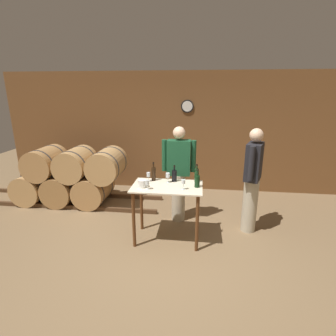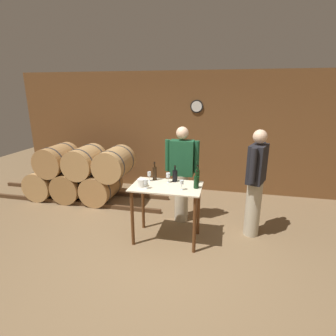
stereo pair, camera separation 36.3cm
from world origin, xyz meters
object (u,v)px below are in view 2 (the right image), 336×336
(wine_glass_near_center, at_px, (146,182))
(wine_glass_far_side, at_px, (182,183))
(person_host, at_px, (182,173))
(wine_glass_near_right, at_px, (168,176))
(ice_bucket, at_px, (142,183))
(person_visitor_with_scarf, at_px, (256,182))
(wine_bottle_center, at_px, (197,176))
(wine_bottle_right, at_px, (196,182))
(wine_bottle_left, at_px, (175,176))
(wine_glass_near_left, at_px, (149,174))
(wine_bottle_far_left, at_px, (155,173))

(wine_glass_near_center, bearing_deg, wine_glass_far_side, 6.23)
(wine_glass_far_side, relative_size, person_host, 0.09)
(wine_glass_near_right, relative_size, wine_glass_far_side, 1.04)
(ice_bucket, xyz_separation_m, person_visitor_with_scarf, (1.68, 0.55, -0.05))
(wine_bottle_center, bearing_deg, wine_bottle_right, -86.91)
(wine_glass_near_right, xyz_separation_m, wine_glass_far_side, (0.26, -0.27, -0.00))
(wine_bottle_left, xyz_separation_m, wine_bottle_right, (0.36, -0.22, 0.00))
(wine_glass_near_left, bearing_deg, wine_bottle_far_left, 40.79)
(wine_bottle_center, bearing_deg, wine_glass_near_center, -148.62)
(wine_bottle_far_left, xyz_separation_m, wine_glass_near_right, (0.24, -0.07, -0.00))
(wine_bottle_left, xyz_separation_m, wine_glass_near_center, (-0.35, -0.39, 0.00))
(person_host, bearing_deg, wine_bottle_left, -93.64)
(wine_bottle_far_left, bearing_deg, wine_glass_near_left, -139.21)
(wine_glass_near_center, bearing_deg, ice_bucket, 142.89)
(wine_bottle_right, distance_m, wine_glass_near_left, 0.78)
(person_visitor_with_scarf, bearing_deg, wine_glass_near_center, -158.61)
(wine_bottle_right, xyz_separation_m, wine_glass_near_left, (-0.76, 0.16, 0.01))
(wine_bottle_left, distance_m, ice_bucket, 0.55)
(wine_glass_near_right, height_order, person_host, person_host)
(wine_glass_near_right, distance_m, ice_bucket, 0.44)
(person_host, distance_m, person_visitor_with_scarf, 1.23)
(wine_glass_far_side, xyz_separation_m, person_host, (-0.13, 0.81, -0.11))
(wine_glass_near_center, distance_m, wine_glass_near_right, 0.42)
(wine_bottle_right, relative_size, ice_bucket, 2.19)
(wine_bottle_left, height_order, wine_glass_near_center, wine_bottle_left)
(wine_glass_far_side, xyz_separation_m, ice_bucket, (-0.61, 0.01, -0.05))
(wine_bottle_right, bearing_deg, wine_glass_near_right, 161.57)
(wine_glass_near_left, relative_size, ice_bucket, 1.18)
(wine_glass_near_left, xyz_separation_m, person_visitor_with_scarf, (1.64, 0.29, -0.09))
(wine_bottle_left, xyz_separation_m, ice_bucket, (-0.44, -0.32, -0.04))
(wine_bottle_left, relative_size, person_visitor_with_scarf, 0.15)
(wine_bottle_center, xyz_separation_m, person_host, (-0.32, 0.44, -0.11))
(wine_bottle_far_left, relative_size, wine_bottle_center, 1.06)
(wine_glass_near_center, xyz_separation_m, ice_bucket, (-0.09, 0.07, -0.04))
(ice_bucket, height_order, person_host, person_host)
(wine_bottle_left, bearing_deg, ice_bucket, -143.94)
(wine_bottle_right, distance_m, ice_bucket, 0.81)
(wine_glass_near_center, xyz_separation_m, wine_glass_far_side, (0.51, 0.06, 0.01))
(ice_bucket, bearing_deg, person_host, 59.13)
(wine_glass_near_right, distance_m, wine_glass_far_side, 0.38)
(person_host, bearing_deg, ice_bucket, -120.87)
(wine_bottle_far_left, height_order, wine_bottle_right, wine_bottle_far_left)
(wine_glass_near_left, bearing_deg, wine_bottle_center, 6.86)
(wine_bottle_far_left, xyz_separation_m, wine_glass_near_left, (-0.07, -0.06, -0.01))
(wine_glass_near_left, bearing_deg, wine_glass_near_center, -81.25)
(person_visitor_with_scarf, bearing_deg, wine_glass_near_left, -170.09)
(ice_bucket, bearing_deg, person_visitor_with_scarf, 18.14)
(wine_bottle_right, bearing_deg, person_host, 115.78)
(wine_bottle_right, xyz_separation_m, person_visitor_with_scarf, (0.88, 0.44, -0.09))
(wine_bottle_far_left, distance_m, wine_glass_near_center, 0.40)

